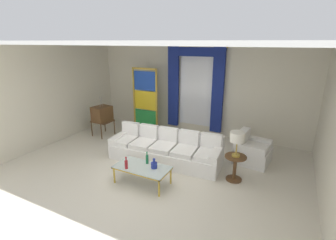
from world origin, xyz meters
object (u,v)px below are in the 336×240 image
object	(u,v)px
coffee_table	(142,168)
bottle_crystal_tall	(147,159)
bottle_blue_decanter	(154,165)
stained_glass_divider	(145,102)
couch_white_long	(166,149)
peacock_figurine	(148,130)
round_side_table	(235,166)
table_lamp_brass	(237,138)
armchair_white	(251,151)
vintage_tv	(102,114)
bottle_amber_squat	(126,164)

from	to	relation	value
coffee_table	bottle_crystal_tall	world-z (taller)	bottle_crystal_tall
bottle_blue_decanter	stained_glass_divider	bearing A→B (deg)	124.84
bottle_blue_decanter	stained_glass_divider	size ratio (longest dim) A/B	0.11
bottle_blue_decanter	bottle_crystal_tall	world-z (taller)	bottle_crystal_tall
couch_white_long	peacock_figurine	bearing A→B (deg)	136.12
bottle_blue_decanter	stained_glass_divider	distance (m)	3.54
coffee_table	round_side_table	world-z (taller)	round_side_table
round_side_table	coffee_table	bearing A→B (deg)	-149.13
couch_white_long	table_lamp_brass	xyz separation A→B (m)	(1.84, -0.18, 0.72)
armchair_white	table_lamp_brass	xyz separation A→B (m)	(-0.17, -1.10, 0.74)
vintage_tv	armchair_white	distance (m)	4.77
armchair_white	round_side_table	distance (m)	1.11
couch_white_long	bottle_crystal_tall	world-z (taller)	couch_white_long
couch_white_long	table_lamp_brass	world-z (taller)	table_lamp_brass
round_side_table	vintage_tv	bearing A→B (deg)	169.37
coffee_table	armchair_white	size ratio (longest dim) A/B	1.34
bottle_amber_squat	stained_glass_divider	distance (m)	3.54
couch_white_long	bottle_amber_squat	bearing A→B (deg)	-97.91
couch_white_long	bottle_amber_squat	xyz separation A→B (m)	(-0.20, -1.47, 0.21)
coffee_table	table_lamp_brass	bearing A→B (deg)	30.87
coffee_table	couch_white_long	bearing A→B (deg)	92.45
coffee_table	peacock_figurine	xyz separation A→B (m)	(-1.37, 2.51, -0.15)
bottle_amber_squat	table_lamp_brass	xyz separation A→B (m)	(2.05, 1.29, 0.51)
couch_white_long	round_side_table	xyz separation A→B (m)	(1.84, -0.18, 0.05)
bottle_amber_squat	armchair_white	size ratio (longest dim) A/B	0.31
couch_white_long	table_lamp_brass	size ratio (longest dim) A/B	5.21
bottle_crystal_tall	table_lamp_brass	size ratio (longest dim) A/B	0.51
coffee_table	peacock_figurine	bearing A→B (deg)	118.55
couch_white_long	armchair_white	xyz separation A→B (m)	(2.01, 0.92, -0.02)
vintage_tv	round_side_table	world-z (taller)	vintage_tv
armchair_white	stained_glass_divider	bearing A→B (deg)	168.07
couch_white_long	table_lamp_brass	distance (m)	1.99
couch_white_long	vintage_tv	distance (m)	2.84
bottle_amber_squat	armchair_white	bearing A→B (deg)	47.16
couch_white_long	vintage_tv	bearing A→B (deg)	166.06
couch_white_long	stained_glass_divider	world-z (taller)	stained_glass_divider
bottle_crystal_tall	stained_glass_divider	world-z (taller)	stained_glass_divider
couch_white_long	armchair_white	distance (m)	2.21
bottle_amber_squat	round_side_table	bearing A→B (deg)	32.19
bottle_crystal_tall	table_lamp_brass	world-z (taller)	table_lamp_brass
table_lamp_brass	bottle_crystal_tall	bearing A→B (deg)	-153.40
vintage_tv	peacock_figurine	bearing A→B (deg)	22.45
bottle_amber_squat	bottle_blue_decanter	bearing A→B (deg)	29.63
armchair_white	coffee_table	bearing A→B (deg)	-132.06
coffee_table	peacock_figurine	world-z (taller)	peacock_figurine
bottle_crystal_tall	couch_white_long	bearing A→B (deg)	93.96
bottle_blue_decanter	table_lamp_brass	distance (m)	1.90
couch_white_long	vintage_tv	world-z (taller)	vintage_tv
bottle_blue_decanter	peacock_figurine	size ratio (longest dim) A/B	0.39
bottle_blue_decanter	vintage_tv	size ratio (longest dim) A/B	0.17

